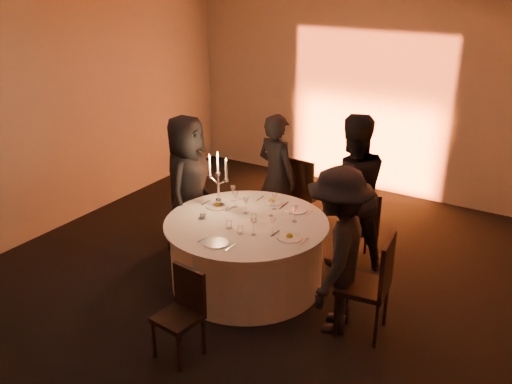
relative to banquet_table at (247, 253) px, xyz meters
The scene contains 33 objects.
floor 0.38m from the banquet_table, ahead, with size 7.00×7.00×0.00m, color black.
ceiling 2.62m from the banquet_table, ahead, with size 7.00×7.00×0.00m, color silver.
wall_back 3.67m from the banquet_table, 90.00° to the left, with size 7.00×7.00×0.00m, color #BBB6AE.
wall_left 3.20m from the banquet_table, behind, with size 7.00×7.00×0.00m, color #BBB6AE.
uplighter_fixture 3.22m from the banquet_table, 90.00° to the left, with size 0.25×0.12×0.10m, color black.
banquet_table is the anchor object (origin of this frame).
chair_left 1.66m from the banquet_table, 152.78° to the left, with size 0.59×0.59×0.99m.
chair_back_left 1.65m from the banquet_table, 94.95° to the left, with size 0.47×0.47×1.00m.
chair_back_right 1.40m from the banquet_table, 49.66° to the left, with size 0.57×0.57×0.93m.
chair_right 1.55m from the banquet_table, ahead, with size 0.51×0.51×1.05m.
chair_front 1.35m from the banquet_table, 83.01° to the right, with size 0.41×0.41×0.85m.
guest_left 1.20m from the banquet_table, 163.52° to the left, with size 0.86×0.56×1.75m, color black.
guest_back_left 1.36m from the banquet_table, 104.99° to the left, with size 0.60×0.40×1.66m, color black.
guest_back_right 1.39m from the banquet_table, 52.01° to the left, with size 0.91×0.71×1.87m, color black.
guest_right 1.29m from the banquet_table, 11.45° to the right, with size 1.09×0.63×1.69m, color black.
plate_left 0.67m from the banquet_table, 160.63° to the left, with size 0.36×0.27×0.08m.
plate_back_left 0.74m from the banquet_table, 93.15° to the left, with size 0.36×0.26×0.08m.
plate_back_right 0.75m from the banquet_table, 60.37° to the left, with size 0.36×0.27×0.01m.
plate_right 0.72m from the banquet_table, ahead, with size 0.36×0.26×0.08m.
plate_front 0.71m from the banquet_table, 88.18° to the right, with size 0.36×0.25×0.01m.
coffee_cup 0.64m from the banquet_table, 160.24° to the right, with size 0.11×0.11×0.07m.
candelabra 0.82m from the banquet_table, 159.45° to the left, with size 0.28×0.13×0.67m.
wine_glass_a 0.79m from the banquet_table, 137.93° to the left, with size 0.07×0.07×0.19m.
wine_glass_b 0.69m from the banquet_table, 77.94° to the left, with size 0.07×0.07×0.19m.
wine_glass_c 0.62m from the banquet_table, 44.88° to the right, with size 0.07×0.07×0.19m.
wine_glass_d 0.74m from the banquet_table, 31.55° to the left, with size 0.07×0.07×0.19m.
wine_glass_e 0.57m from the banquet_table, 123.75° to the left, with size 0.07×0.07×0.19m.
wine_glass_f 0.67m from the banquet_table, 139.85° to the left, with size 0.07×0.07×0.19m.
wine_glass_g 0.61m from the banquet_table, 60.80° to the left, with size 0.07×0.07×0.19m.
wine_glass_h 0.68m from the banquet_table, 18.85° to the right, with size 0.07×0.07×0.19m.
tumbler_a 0.50m from the banquet_table, 106.58° to the right, with size 0.07×0.07×0.09m, color silver.
tumbler_b 0.52m from the banquet_table, 69.76° to the right, with size 0.07×0.07×0.09m, color silver.
tumbler_c 0.44m from the banquet_table, 27.64° to the left, with size 0.07×0.07×0.09m, color silver.
Camera 1 is at (3.04, -4.74, 3.42)m, focal length 40.00 mm.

